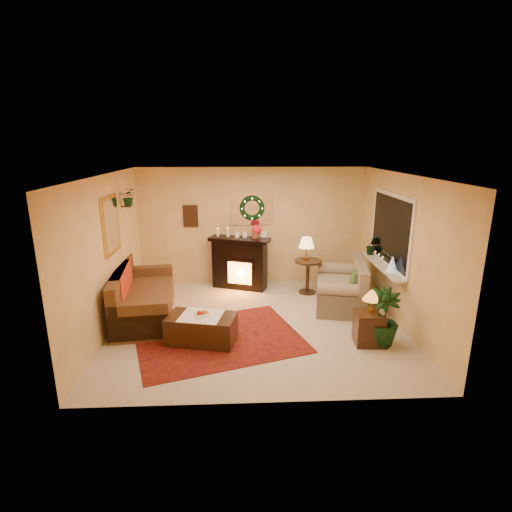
{
  "coord_description": "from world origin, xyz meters",
  "views": [
    {
      "loc": [
        -0.32,
        -6.49,
        3.08
      ],
      "look_at": [
        0.0,
        0.35,
        1.15
      ],
      "focal_mm": 28.0,
      "sensor_mm": 36.0,
      "label": 1
    }
  ],
  "objects_px": {
    "fireplace": "(240,264)",
    "end_table_square": "(369,328)",
    "loveseat": "(341,285)",
    "coffee_table": "(202,330)",
    "sofa": "(145,294)",
    "side_table_round": "(307,278)"
  },
  "relations": [
    {
      "from": "side_table_round",
      "to": "sofa",
      "type": "bearing_deg",
      "value": -161.82
    },
    {
      "from": "sofa",
      "to": "loveseat",
      "type": "xyz_separation_m",
      "value": [
        3.72,
        0.37,
        -0.01
      ]
    },
    {
      "from": "loveseat",
      "to": "coffee_table",
      "type": "distance_m",
      "value": 2.97
    },
    {
      "from": "fireplace",
      "to": "side_table_round",
      "type": "height_order",
      "value": "fireplace"
    },
    {
      "from": "loveseat",
      "to": "coffee_table",
      "type": "height_order",
      "value": "loveseat"
    },
    {
      "from": "side_table_round",
      "to": "coffee_table",
      "type": "distance_m",
      "value": 2.95
    },
    {
      "from": "end_table_square",
      "to": "fireplace",
      "type": "bearing_deg",
      "value": 127.11
    },
    {
      "from": "fireplace",
      "to": "loveseat",
      "type": "bearing_deg",
      "value": -8.79
    },
    {
      "from": "sofa",
      "to": "loveseat",
      "type": "bearing_deg",
      "value": -1.35
    },
    {
      "from": "sofa",
      "to": "coffee_table",
      "type": "bearing_deg",
      "value": -50.35
    },
    {
      "from": "side_table_round",
      "to": "coffee_table",
      "type": "bearing_deg",
      "value": -134.46
    },
    {
      "from": "sofa",
      "to": "side_table_round",
      "type": "relative_size",
      "value": 2.98
    },
    {
      "from": "side_table_round",
      "to": "end_table_square",
      "type": "xyz_separation_m",
      "value": [
        0.59,
        -2.28,
        -0.05
      ]
    },
    {
      "from": "loveseat",
      "to": "side_table_round",
      "type": "relative_size",
      "value": 2.13
    },
    {
      "from": "fireplace",
      "to": "sofa",
      "type": "bearing_deg",
      "value": -120.75
    },
    {
      "from": "coffee_table",
      "to": "sofa",
      "type": "bearing_deg",
      "value": 148.89
    },
    {
      "from": "fireplace",
      "to": "side_table_round",
      "type": "relative_size",
      "value": 1.6
    },
    {
      "from": "fireplace",
      "to": "side_table_round",
      "type": "distance_m",
      "value": 1.5
    },
    {
      "from": "sofa",
      "to": "side_table_round",
      "type": "xyz_separation_m",
      "value": [
        3.19,
        1.05,
        -0.11
      ]
    },
    {
      "from": "fireplace",
      "to": "end_table_square",
      "type": "distance_m",
      "value": 3.36
    },
    {
      "from": "end_table_square",
      "to": "coffee_table",
      "type": "bearing_deg",
      "value": 176.33
    },
    {
      "from": "side_table_round",
      "to": "end_table_square",
      "type": "bearing_deg",
      "value": -75.52
    }
  ]
}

